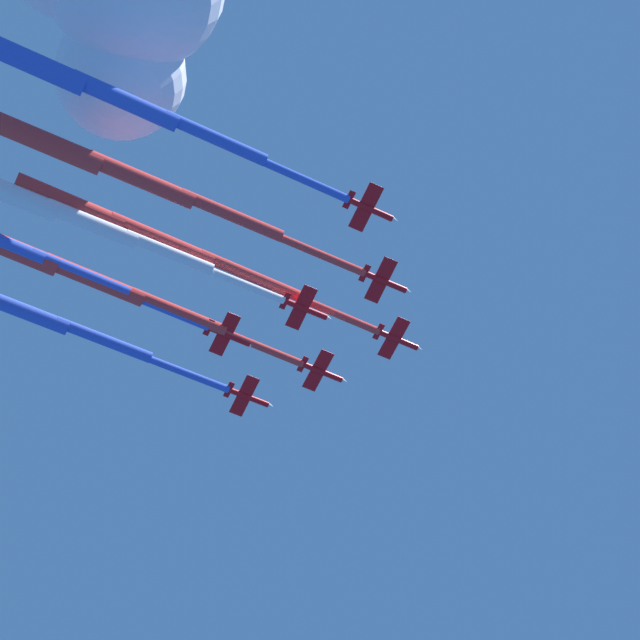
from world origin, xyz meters
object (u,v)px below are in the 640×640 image
object	(u,v)px
jet_port_inner	(90,279)
jet_starboard_inner	(137,179)
jet_port_outer	(121,100)
jet_starboard_mid	(15,308)
jet_lead	(157,239)
jet_port_mid	(89,223)

from	to	relation	value
jet_port_inner	jet_starboard_inner	bearing A→B (deg)	5.10
jet_port_inner	jet_port_outer	world-z (taller)	jet_port_inner
jet_starboard_mid	jet_starboard_inner	bearing A→B (deg)	20.96
jet_lead	jet_port_inner	world-z (taller)	jet_lead
jet_starboard_inner	jet_starboard_mid	xyz separation A→B (m)	(-34.45, -13.20, 0.91)
jet_port_outer	jet_lead	bearing A→B (deg)	152.79
jet_starboard_mid	jet_port_outer	distance (m)	48.05
jet_port_mid	jet_port_inner	bearing A→B (deg)	164.97
jet_port_inner	jet_starboard_mid	distance (m)	15.79
jet_starboard_mid	jet_port_outer	size ratio (longest dim) A/B	1.03
jet_starboard_inner	jet_starboard_mid	size ratio (longest dim) A/B	1.01
jet_port_inner	jet_starboard_inner	xyz separation A→B (m)	(23.24, 2.08, -0.92)
jet_port_inner	jet_starboard_mid	size ratio (longest dim) A/B	1.00
jet_starboard_inner	jet_port_outer	size ratio (longest dim) A/B	1.04
jet_starboard_inner	jet_starboard_mid	bearing A→B (deg)	-159.04
jet_lead	jet_starboard_mid	xyz separation A→B (m)	(-22.25, -19.95, -1.89)
jet_lead	jet_port_outer	bearing A→B (deg)	-27.21
jet_port_inner	jet_port_mid	size ratio (longest dim) A/B	1.11
jet_port_mid	jet_starboard_mid	bearing A→B (deg)	-160.72
jet_lead	jet_starboard_mid	world-z (taller)	jet_lead
jet_lead	jet_port_outer	xyz separation A→B (m)	(25.28, -13.00, -3.03)
jet_port_inner	jet_port_mid	bearing A→B (deg)	-15.03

